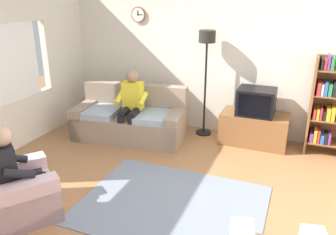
# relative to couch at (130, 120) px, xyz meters

# --- Properties ---
(ground_plane) EXTENTS (12.00, 12.00, 0.00)m
(ground_plane) POSITION_rel_couch_xyz_m (1.29, -1.72, -0.31)
(ground_plane) COLOR #9E6B42
(back_wall_assembly) EXTENTS (6.20, 0.17, 2.70)m
(back_wall_assembly) POSITION_rel_couch_xyz_m (1.29, 0.94, 1.04)
(back_wall_assembly) COLOR silver
(back_wall_assembly) RESTS_ON ground_plane
(couch) EXTENTS (2.00, 1.12, 0.90)m
(couch) POSITION_rel_couch_xyz_m (0.00, 0.00, 0.00)
(couch) COLOR gray
(couch) RESTS_ON ground_plane
(tv_stand) EXTENTS (1.10, 0.56, 0.54)m
(tv_stand) POSITION_rel_couch_xyz_m (2.07, 0.53, -0.04)
(tv_stand) COLOR brown
(tv_stand) RESTS_ON ground_plane
(tv) EXTENTS (0.60, 0.49, 0.44)m
(tv) POSITION_rel_couch_xyz_m (2.07, 0.51, 0.44)
(tv) COLOR black
(tv) RESTS_ON tv_stand
(bookshelf) EXTENTS (0.68, 0.36, 1.58)m
(bookshelf) POSITION_rel_couch_xyz_m (3.18, 0.60, 0.48)
(bookshelf) COLOR brown
(bookshelf) RESTS_ON ground_plane
(floor_lamp) EXTENTS (0.28, 0.28, 1.85)m
(floor_lamp) POSITION_rel_couch_xyz_m (1.17, 0.63, 1.14)
(floor_lamp) COLOR black
(floor_lamp) RESTS_ON ground_plane
(armchair_near_window) EXTENTS (1.17, 1.18, 0.90)m
(armchair_near_window) POSITION_rel_couch_xyz_m (-0.17, -2.55, -0.02)
(armchair_near_window) COLOR beige
(armchair_near_window) RESTS_ON ground_plane
(area_rug) EXTENTS (2.20, 1.70, 0.01)m
(area_rug) POSITION_rel_couch_xyz_m (1.44, -1.66, -0.31)
(area_rug) COLOR slate
(area_rug) RESTS_ON ground_plane
(person_on_couch) EXTENTS (0.55, 0.57, 1.24)m
(person_on_couch) POSITION_rel_couch_xyz_m (0.09, -0.11, 0.39)
(person_on_couch) COLOR yellow
(person_on_couch) RESTS_ON ground_plane
(person_in_left_armchair) EXTENTS (0.62, 0.64, 1.12)m
(person_in_left_armchair) POSITION_rel_couch_xyz_m (-0.12, -2.48, 0.29)
(person_in_left_armchair) COLOR black
(person_in_left_armchair) RESTS_ON ground_plane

